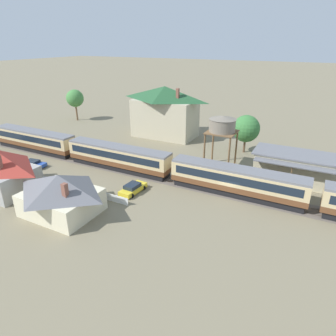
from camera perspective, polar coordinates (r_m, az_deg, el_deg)
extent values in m
plane|color=#7A7056|center=(42.16, 11.57, -5.29)|extent=(600.00, 600.00, 0.00)
cube|color=brown|center=(42.24, 12.87, -3.36)|extent=(18.54, 2.96, 0.80)
cube|color=#D1B784|center=(41.65, 13.04, -1.66)|extent=(18.54, 2.96, 1.97)
cube|color=#192330|center=(41.61, 13.05, -1.53)|extent=(17.05, 3.00, 1.11)
cube|color=slate|center=(41.20, 13.18, -0.22)|extent=(18.54, 2.78, 0.30)
cube|color=black|center=(42.61, 12.77, -4.37)|extent=(17.80, 2.54, 0.88)
cylinder|color=black|center=(41.18, 20.75, -6.44)|extent=(0.90, 0.18, 0.90)
cylinder|color=black|center=(42.45, 21.02, -5.56)|extent=(0.90, 0.18, 0.90)
cylinder|color=black|center=(43.66, 4.78, -3.16)|extent=(0.90, 0.18, 0.90)
cylinder|color=black|center=(44.86, 5.49, -2.43)|extent=(0.90, 0.18, 0.90)
cube|color=brown|center=(50.15, -9.38, 1.26)|extent=(18.54, 2.96, 0.80)
cube|color=#D1B784|center=(49.66, -9.48, 2.74)|extent=(18.54, 2.96, 1.97)
cube|color=#192330|center=(49.62, -9.49, 2.85)|extent=(17.05, 3.00, 1.11)
cube|color=slate|center=(49.28, -9.56, 3.98)|extent=(18.54, 2.78, 0.30)
cube|color=black|center=(50.47, -9.32, 0.37)|extent=(17.80, 2.54, 0.88)
cylinder|color=black|center=(46.74, -3.76, -1.27)|extent=(0.90, 0.18, 0.90)
cylinder|color=black|center=(47.87, -2.88, -0.64)|extent=(0.90, 0.18, 0.90)
cylinder|color=black|center=(53.66, -15.05, 1.25)|extent=(0.90, 0.18, 0.90)
cylinder|color=black|center=(54.64, -14.06, 1.76)|extent=(0.90, 0.18, 0.90)
cube|color=brown|center=(63.47, -23.99, 4.23)|extent=(18.54, 2.96, 0.80)
cube|color=#D1B784|center=(63.08, -24.19, 5.41)|extent=(18.54, 2.96, 1.97)
cube|color=#192330|center=(63.05, -24.20, 5.50)|extent=(17.05, 3.00, 1.11)
cube|color=slate|center=(62.78, -24.36, 6.40)|extent=(18.54, 2.78, 0.30)
cube|color=black|center=(63.72, -23.86, 3.51)|extent=(17.80, 2.54, 0.88)
cylinder|color=black|center=(58.79, -20.56, 2.47)|extent=(0.90, 0.18, 0.90)
cylinder|color=black|center=(59.69, -19.57, 2.92)|extent=(0.90, 0.18, 0.90)
cylinder|color=black|center=(68.08, -27.63, 4.00)|extent=(0.90, 0.18, 0.90)
cylinder|color=black|center=(68.85, -26.69, 4.37)|extent=(0.90, 0.18, 0.90)
cube|color=#665B51|center=(43.86, 7.41, -3.80)|extent=(138.19, 3.60, 0.01)
cube|color=#4C4238|center=(43.25, 7.08, -4.17)|extent=(138.19, 0.12, 0.04)
cube|color=#4C4238|center=(44.46, 7.74, -3.41)|extent=(138.19, 0.12, 0.04)
cube|color=beige|center=(48.90, 22.84, 0.08)|extent=(11.09, 5.30, 4.17)
cube|color=slate|center=(48.15, 23.23, 2.48)|extent=(11.97, 5.73, 0.20)
cube|color=slate|center=(45.07, 22.69, 0.53)|extent=(10.64, 1.60, 0.16)
cylinder|color=brown|center=(45.24, 22.24, -1.98)|extent=(0.14, 0.14, 3.69)
cube|color=#BCB293|center=(66.31, -0.60, 9.45)|extent=(13.35, 7.33, 8.05)
pyramid|color=#23512D|center=(65.23, -0.62, 14.09)|extent=(14.42, 7.92, 2.83)
cube|color=brown|center=(62.26, 1.85, 13.78)|extent=(0.56, 0.56, 2.55)
cylinder|color=brown|center=(51.10, 12.83, 3.55)|extent=(0.28, 0.28, 6.20)
cylinder|color=brown|center=(52.17, 8.52, 4.29)|extent=(0.28, 0.28, 6.20)
cylinder|color=brown|center=(47.39, 11.51, 2.11)|extent=(0.28, 0.28, 6.20)
cylinder|color=brown|center=(48.54, 6.92, 2.93)|extent=(0.28, 0.28, 6.20)
cube|color=brown|center=(48.78, 10.20, 6.76)|extent=(4.57, 4.57, 0.16)
cylinder|color=slate|center=(48.49, 10.29, 8.00)|extent=(4.14, 4.14, 2.03)
cone|color=slate|center=(48.18, 10.40, 9.45)|extent=(4.35, 4.35, 0.50)
cube|color=#9E9E99|center=(48.57, -29.34, -1.76)|extent=(9.96, 6.50, 3.46)
cube|color=beige|center=(39.23, -19.59, -6.15)|extent=(8.58, 6.77, 2.86)
pyramid|color=slate|center=(38.11, -20.09, -2.80)|extent=(9.26, 7.31, 2.24)
cube|color=brown|center=(35.62, -19.00, -4.29)|extent=(0.56, 0.56, 2.02)
cube|color=white|center=(51.07, -24.88, -1.22)|extent=(36.73, 0.06, 1.05)
cube|color=#284CA8|center=(55.43, -24.27, 0.65)|extent=(4.47, 2.31, 0.57)
cube|color=#192330|center=(55.35, -24.45, 1.14)|extent=(2.31, 1.81, 0.40)
cylinder|color=black|center=(54.05, -23.82, 0.01)|extent=(0.62, 0.20, 0.62)
cylinder|color=black|center=(55.11, -22.68, 0.64)|extent=(0.62, 0.20, 0.62)
cylinder|color=black|center=(55.88, -25.79, 0.39)|extent=(0.62, 0.20, 0.62)
cylinder|color=black|center=(56.91, -24.66, 0.99)|extent=(0.62, 0.20, 0.62)
cube|color=yellow|center=(42.44, -6.66, -4.00)|extent=(2.08, 4.56, 0.62)
cube|color=#192330|center=(42.09, -6.81, -3.38)|extent=(1.69, 2.32, 0.52)
cylinder|color=black|center=(43.07, -4.69, -3.75)|extent=(0.62, 0.20, 0.62)
cylinder|color=black|center=(43.94, -6.41, -3.25)|extent=(0.62, 0.20, 0.62)
cylinder|color=black|center=(41.12, -6.92, -5.24)|extent=(0.62, 0.20, 0.62)
cylinder|color=black|center=(42.03, -8.67, -4.68)|extent=(0.62, 0.20, 0.62)
cylinder|color=brown|center=(84.39, -17.02, 10.19)|extent=(0.42, 0.42, 4.48)
sphere|color=#427F3D|center=(83.73, -17.31, 12.57)|extent=(4.46, 4.46, 4.46)
cylinder|color=brown|center=(58.77, 14.36, 4.39)|extent=(0.39, 0.39, 3.12)
sphere|color=#387538|center=(57.89, 14.66, 7.27)|extent=(5.03, 5.03, 5.03)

